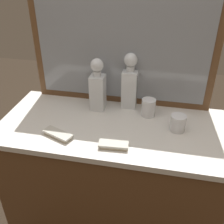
{
  "coord_description": "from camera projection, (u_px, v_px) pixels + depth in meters",
  "views": [
    {
      "loc": [
        0.24,
        -1.14,
        1.69
      ],
      "look_at": [
        0.0,
        0.0,
        0.98
      ],
      "focal_mm": 42.97,
      "sensor_mm": 36.0,
      "label": 1
    }
  ],
  "objects": [
    {
      "name": "dresser",
      "position": [
        112.0,
        185.0,
        1.64
      ],
      "size": [
        1.2,
        0.56,
        0.9
      ],
      "color": "brown",
      "rests_on": "ground_plane"
    },
    {
      "name": "dresser_mirror",
      "position": [
        122.0,
        39.0,
        1.43
      ],
      "size": [
        1.02,
        0.03,
        0.77
      ],
      "color": "brown",
      "rests_on": "dresser"
    },
    {
      "name": "crystal_decanter_far_right",
      "position": [
        98.0,
        90.0,
        1.49
      ],
      "size": [
        0.08,
        0.08,
        0.3
      ],
      "color": "white",
      "rests_on": "dresser"
    },
    {
      "name": "silver_brush_center",
      "position": [
        58.0,
        134.0,
        1.32
      ],
      "size": [
        0.16,
        0.11,
        0.02
      ],
      "color": "#B7A88C",
      "rests_on": "dresser"
    },
    {
      "name": "crystal_tumbler_rear",
      "position": [
        148.0,
        108.0,
        1.47
      ],
      "size": [
        0.08,
        0.08,
        0.1
      ],
      "color": "white",
      "rests_on": "dresser"
    },
    {
      "name": "crystal_tumbler_far_right",
      "position": [
        178.0,
        124.0,
        1.35
      ],
      "size": [
        0.08,
        0.08,
        0.09
      ],
      "color": "white",
      "rests_on": "dresser"
    },
    {
      "name": "crystal_decanter_front",
      "position": [
        130.0,
        86.0,
        1.52
      ],
      "size": [
        0.08,
        0.08,
        0.32
      ],
      "color": "white",
      "rests_on": "dresser"
    },
    {
      "name": "silver_brush_front",
      "position": [
        113.0,
        145.0,
        1.25
      ],
      "size": [
        0.14,
        0.07,
        0.02
      ],
      "color": "#B7A88C",
      "rests_on": "dresser"
    }
  ]
}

